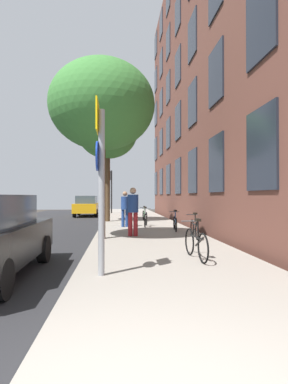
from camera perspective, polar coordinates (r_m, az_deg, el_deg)
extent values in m
plane|color=#332D28|center=(17.12, -12.46, -6.12)|extent=(41.80, 41.80, 0.00)
cube|color=#232326|center=(17.52, -19.32, -5.95)|extent=(7.00, 38.00, 0.01)
cube|color=gray|center=(17.01, -0.63, -5.97)|extent=(4.20, 38.00, 0.12)
cube|color=brown|center=(18.25, 8.31, 21.88)|extent=(0.50, 27.00, 17.25)
cube|color=#1E232D|center=(8.36, 20.65, 7.42)|extent=(0.06, 1.62, 2.08)
cube|color=#1E232D|center=(11.66, 13.04, 5.08)|extent=(0.06, 1.62, 2.08)
cube|color=#1E232D|center=(15.09, 8.86, 3.75)|extent=(0.06, 1.62, 2.08)
cube|color=#1E232D|center=(18.57, 6.25, 2.90)|extent=(0.06, 1.62, 2.08)
cube|color=#1E232D|center=(22.08, 4.46, 2.32)|extent=(0.06, 1.62, 2.08)
cube|color=#1E232D|center=(25.60, 3.17, 1.89)|extent=(0.06, 1.62, 2.08)
cube|color=#1E232D|center=(29.14, 2.19, 1.57)|extent=(0.06, 1.62, 2.08)
cube|color=#1E232D|center=(9.39, 20.54, 27.46)|extent=(0.06, 1.62, 2.08)
cube|color=#1E232D|center=(12.42, 12.99, 20.17)|extent=(0.06, 1.62, 2.08)
cube|color=#1E232D|center=(15.68, 8.84, 15.67)|extent=(0.06, 1.62, 2.08)
cube|color=#1E232D|center=(19.05, 6.23, 12.70)|extent=(0.06, 1.62, 2.08)
cube|color=#1E232D|center=(22.49, 4.45, 10.62)|extent=(0.06, 1.62, 2.08)
cube|color=#1E232D|center=(25.96, 3.16, 9.08)|extent=(0.06, 1.62, 2.08)
cube|color=#1E232D|center=(29.45, 2.18, 7.90)|extent=(0.06, 1.62, 2.08)
cube|color=#1E232D|center=(16.89, 8.81, 26.31)|extent=(0.06, 1.62, 2.08)
cube|color=#1E232D|center=(20.06, 6.22, 21.77)|extent=(0.06, 1.62, 2.08)
cube|color=#1E232D|center=(23.35, 4.44, 18.46)|extent=(0.06, 1.62, 2.08)
cube|color=#1E232D|center=(26.71, 3.15, 15.97)|extent=(0.06, 1.62, 2.08)
cube|color=#1E232D|center=(30.11, 2.18, 14.03)|extent=(0.06, 1.62, 2.08)
cube|color=#1E232D|center=(21.52, 6.20, 29.79)|extent=(0.06, 1.62, 2.08)
cube|color=#1E232D|center=(24.61, 4.43, 25.63)|extent=(0.06, 1.62, 2.08)
cube|color=#1E232D|center=(27.82, 3.15, 22.39)|extent=(0.06, 1.62, 2.08)
cube|color=#1E232D|center=(31.10, 2.18, 19.83)|extent=(0.06, 1.62, 2.08)
cube|color=#1E232D|center=(29.25, 3.14, 28.26)|extent=(0.06, 1.62, 2.08)
cube|color=#1E232D|center=(32.39, 2.17, 25.22)|extent=(0.06, 1.62, 2.08)
cylinder|color=gray|center=(5.90, -7.80, -0.03)|extent=(0.12, 0.12, 3.12)
cube|color=yellow|center=(6.10, -8.54, 13.54)|extent=(0.03, 0.60, 0.60)
cylinder|color=#14339E|center=(5.95, -8.56, 6.52)|extent=(0.03, 0.56, 0.56)
cylinder|color=black|center=(27.35, -5.97, 0.04)|extent=(0.12, 0.12, 3.73)
cube|color=black|center=(27.41, -6.34, 3.00)|extent=(0.20, 0.24, 0.80)
sphere|color=red|center=(27.44, -6.57, 3.55)|extent=(0.16, 0.16, 0.16)
sphere|color=#523707|center=(27.42, -6.57, 3.00)|extent=(0.16, 0.16, 0.16)
sphere|color=#083E11|center=(27.40, -6.58, 2.46)|extent=(0.16, 0.16, 0.16)
cylinder|color=brown|center=(10.99, -7.71, 0.83)|extent=(0.24, 0.24, 3.58)
ellipsoid|color=#387533|center=(11.44, -7.68, 15.51)|extent=(3.71, 3.71, 3.15)
cylinder|color=#4C3823|center=(18.49, -6.71, 1.07)|extent=(0.30, 0.30, 4.14)
ellipsoid|color=#387533|center=(18.85, -6.69, 10.58)|extent=(3.49, 3.49, 2.96)
torus|color=black|center=(8.01, 8.33, -8.99)|extent=(0.09, 0.68, 0.68)
torus|color=black|center=(7.07, 10.77, -10.08)|extent=(0.09, 0.68, 0.68)
cylinder|color=black|center=(7.51, 9.47, -8.10)|extent=(0.10, 0.85, 0.04)
cylinder|color=black|center=(7.29, 10.10, -9.00)|extent=(0.08, 0.52, 0.28)
cylinder|color=black|center=(7.34, 9.83, -6.29)|extent=(0.04, 0.04, 0.28)
cube|color=black|center=(7.33, 9.83, -5.05)|extent=(0.10, 0.24, 0.06)
cylinder|color=#4C4C4C|center=(7.95, 8.32, -5.29)|extent=(0.42, 0.06, 0.03)
torus|color=black|center=(11.81, 8.81, -6.47)|extent=(0.09, 0.62, 0.62)
torus|color=black|center=(10.77, 9.68, -7.02)|extent=(0.09, 0.62, 0.62)
cylinder|color=black|center=(11.27, 9.22, -5.88)|extent=(0.12, 0.90, 0.04)
cylinder|color=black|center=(11.02, 9.44, -6.40)|extent=(0.09, 0.54, 0.29)
cylinder|color=black|center=(11.10, 9.35, -4.72)|extent=(0.04, 0.04, 0.28)
cube|color=black|center=(11.09, 9.35, -3.90)|extent=(0.10, 0.24, 0.06)
cylinder|color=#4C4C4C|center=(11.77, 8.81, -4.11)|extent=(0.42, 0.07, 0.03)
torus|color=black|center=(13.92, 5.55, -5.61)|extent=(0.10, 0.62, 0.62)
torus|color=black|center=(12.94, 5.88, -5.97)|extent=(0.10, 0.62, 0.62)
cylinder|color=#194C99|center=(13.42, 5.71, -5.06)|extent=(0.13, 0.83, 0.04)
cylinder|color=#194C99|center=(13.18, 5.80, -5.48)|extent=(0.10, 0.51, 0.27)
cylinder|color=#194C99|center=(13.25, 5.76, -4.08)|extent=(0.04, 0.04, 0.28)
cube|color=black|center=(13.24, 5.76, -3.39)|extent=(0.10, 0.24, 0.06)
cylinder|color=#4C4C4C|center=(13.88, 5.55, -3.60)|extent=(0.42, 0.07, 0.03)
torus|color=black|center=(15.77, 0.45, -4.92)|extent=(0.15, 0.68, 0.68)
torus|color=black|center=(14.81, 0.18, -5.19)|extent=(0.15, 0.68, 0.68)
cylinder|color=#99999E|center=(15.27, 0.32, -4.36)|extent=(0.18, 0.82, 0.04)
cylinder|color=#99999E|center=(15.04, 0.25, -4.74)|extent=(0.12, 0.50, 0.27)
cylinder|color=#99999E|center=(15.12, 0.28, -3.43)|extent=(0.04, 0.04, 0.28)
cube|color=black|center=(15.11, 0.28, -2.83)|extent=(0.10, 0.24, 0.06)
cylinder|color=#4C4C4C|center=(15.74, 0.45, -3.04)|extent=(0.42, 0.10, 0.03)
torus|color=black|center=(19.21, -0.14, -4.29)|extent=(0.05, 0.61, 0.60)
torus|color=black|center=(18.16, 0.18, -4.49)|extent=(0.05, 0.61, 0.60)
cylinder|color=#267233|center=(18.68, 0.02, -3.88)|extent=(0.06, 0.91, 0.04)
cylinder|color=#267233|center=(18.42, 0.10, -4.16)|extent=(0.05, 0.55, 0.29)
cylinder|color=#267233|center=(18.51, 0.06, -3.18)|extent=(0.04, 0.04, 0.28)
cube|color=black|center=(18.50, 0.06, -2.68)|extent=(0.10, 0.24, 0.06)
cylinder|color=#4C4C4C|center=(19.19, -0.14, -2.85)|extent=(0.42, 0.04, 0.03)
cylinder|color=maroon|center=(11.64, -2.53, -5.91)|extent=(0.17, 0.17, 0.88)
cylinder|color=maroon|center=(11.65, -1.55, -5.90)|extent=(0.17, 0.17, 0.88)
cylinder|color=navy|center=(11.60, -2.04, -2.11)|extent=(0.50, 0.50, 0.66)
sphere|color=tan|center=(11.60, -2.04, 0.24)|extent=(0.24, 0.24, 0.24)
cylinder|color=navy|center=(15.11, -3.87, -4.80)|extent=(0.16, 0.16, 0.84)
cylinder|color=navy|center=(15.11, -3.15, -4.80)|extent=(0.16, 0.16, 0.84)
cylinder|color=navy|center=(15.07, -3.51, -2.02)|extent=(0.54, 0.54, 0.63)
sphere|color=#936B4C|center=(15.07, -3.51, -0.31)|extent=(0.23, 0.23, 0.23)
cylinder|color=black|center=(8.00, -17.86, -9.90)|extent=(0.22, 0.64, 0.64)
cylinder|color=black|center=(5.39, -24.71, -14.37)|extent=(0.22, 0.64, 0.64)
cube|color=orange|center=(25.16, -10.38, -2.85)|extent=(1.81, 4.33, 0.70)
cube|color=#384756|center=(24.93, -10.43, -1.38)|extent=(1.51, 2.43, 0.60)
cylinder|color=black|center=(26.63, -11.83, -3.49)|extent=(0.22, 0.64, 0.64)
cylinder|color=black|center=(26.48, -8.36, -3.51)|extent=(0.22, 0.64, 0.64)
cylinder|color=black|center=(23.90, -12.63, -3.80)|extent=(0.22, 0.64, 0.64)
cylinder|color=black|center=(23.73, -8.77, -3.83)|extent=(0.22, 0.64, 0.64)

